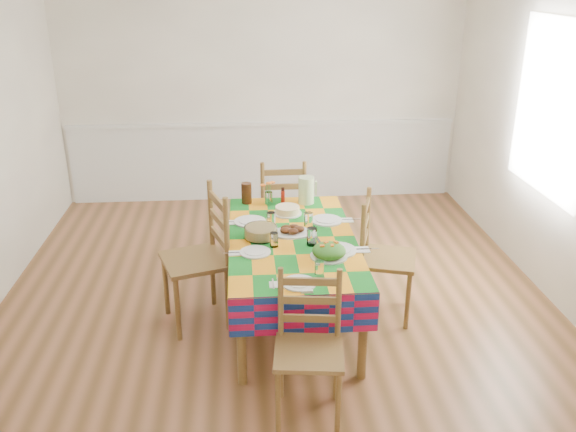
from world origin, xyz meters
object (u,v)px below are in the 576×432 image
(tea_pitcher, at_px, (247,193))
(chair_left, at_px, (200,259))
(green_pitcher, at_px, (306,190))
(chair_far, at_px, (282,209))
(meat_platter, at_px, (292,231))
(chair_near, at_px, (309,348))
(dining_table, at_px, (292,247))
(chair_right, at_px, (382,258))

(tea_pitcher, bearing_deg, chair_left, -115.88)
(green_pitcher, xyz_separation_m, chair_far, (-0.18, 0.37, -0.31))
(meat_platter, distance_m, chair_near, 1.19)
(meat_platter, distance_m, tea_pitcher, 0.77)
(dining_table, distance_m, tea_pitcher, 0.84)
(chair_left, relative_size, chair_right, 1.08)
(chair_near, height_order, chair_left, chair_left)
(meat_platter, bearing_deg, chair_near, -89.78)
(chair_far, bearing_deg, dining_table, 89.11)
(tea_pitcher, distance_m, chair_far, 0.55)
(chair_left, distance_m, chair_right, 1.38)
(dining_table, xyz_separation_m, meat_platter, (0.00, 0.07, 0.10))
(chair_left, bearing_deg, dining_table, 70.60)
(green_pitcher, distance_m, chair_far, 0.52)
(green_pitcher, distance_m, chair_right, 0.93)
(tea_pitcher, distance_m, chair_left, 0.86)
(tea_pitcher, height_order, chair_far, chair_far)
(chair_left, height_order, chair_right, chair_left)
(chair_far, relative_size, chair_left, 0.92)
(chair_far, distance_m, chair_left, 1.28)
(tea_pitcher, bearing_deg, meat_platter, -64.61)
(meat_platter, relative_size, chair_near, 0.34)
(green_pitcher, height_order, chair_near, same)
(dining_table, distance_m, chair_near, 1.11)
(meat_platter, height_order, chair_left, chair_left)
(dining_table, xyz_separation_m, chair_near, (0.01, -1.10, -0.16))
(green_pitcher, bearing_deg, dining_table, -103.98)
(chair_near, distance_m, chair_right, 1.30)
(meat_platter, xyz_separation_m, chair_near, (0.00, -1.17, -0.26))
(dining_table, xyz_separation_m, chair_left, (-0.69, 0.02, -0.08))
(meat_platter, bearing_deg, tea_pitcher, 115.39)
(meat_platter, xyz_separation_m, chair_far, (0.00, 1.02, -0.22))
(chair_far, bearing_deg, chair_near, 89.26)
(green_pitcher, relative_size, chair_far, 0.24)
(tea_pitcher, height_order, chair_near, chair_near)
(dining_table, bearing_deg, tea_pitcher, 113.24)
(chair_near, relative_size, chair_left, 0.86)
(chair_right, bearing_deg, dining_table, 108.28)
(green_pitcher, xyz_separation_m, chair_left, (-0.87, -0.71, -0.27))
(chair_near, bearing_deg, green_pitcher, 91.35)
(green_pitcher, bearing_deg, chair_left, -140.87)
(chair_right, bearing_deg, tea_pitcher, 70.90)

